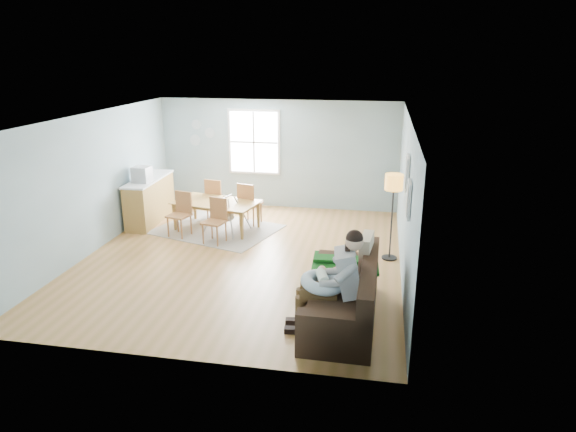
% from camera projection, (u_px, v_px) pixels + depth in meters
% --- Properties ---
extents(room, '(8.40, 9.40, 3.90)m').
position_uv_depth(room, '(239.00, 133.00, 9.21)').
color(room, olive).
extents(window, '(1.32, 0.08, 1.62)m').
position_uv_depth(window, '(254.00, 142.00, 12.80)').
color(window, silver).
rests_on(window, room).
extents(pictures, '(0.05, 1.34, 0.74)m').
position_uv_depth(pictures, '(408.00, 185.00, 7.90)').
color(pictures, silver).
rests_on(pictures, room).
extents(wall_plates, '(0.67, 0.02, 0.66)m').
position_uv_depth(wall_plates, '(200.00, 133.00, 12.99)').
color(wall_plates, '#899EA4').
rests_on(wall_plates, room).
extents(sofa, '(1.02, 2.30, 0.93)m').
position_uv_depth(sofa, '(346.00, 299.00, 7.56)').
color(sofa, black).
rests_on(sofa, room).
extents(green_throw, '(1.09, 0.90, 0.04)m').
position_uv_depth(green_throw, '(345.00, 263.00, 8.21)').
color(green_throw, '#125214').
rests_on(green_throw, sofa).
extents(beige_pillow, '(0.22, 0.58, 0.57)m').
position_uv_depth(beige_pillow, '(366.00, 253.00, 7.91)').
color(beige_pillow, beige).
rests_on(beige_pillow, sofa).
extents(father, '(1.12, 0.56, 1.53)m').
position_uv_depth(father, '(335.00, 278.00, 7.13)').
color(father, '#9C9C9F').
rests_on(father, sofa).
extents(nursing_pillow, '(0.67, 0.65, 0.25)m').
position_uv_depth(nursing_pillow, '(322.00, 283.00, 7.19)').
color(nursing_pillow, silver).
rests_on(nursing_pillow, father).
extents(infant, '(0.23, 0.43, 0.16)m').
position_uv_depth(infant, '(322.00, 275.00, 7.20)').
color(infant, silver).
rests_on(infant, nursing_pillow).
extents(toddler, '(0.60, 0.30, 0.94)m').
position_uv_depth(toddler, '(343.00, 265.00, 7.64)').
color(toddler, silver).
rests_on(toddler, sofa).
extents(floor_lamp, '(0.34, 0.34, 1.67)m').
position_uv_depth(floor_lamp, '(394.00, 189.00, 9.48)').
color(floor_lamp, black).
rests_on(floor_lamp, room).
extents(storage_cube, '(0.56, 0.52, 0.51)m').
position_uv_depth(storage_cube, '(336.00, 307.00, 7.50)').
color(storage_cube, silver).
rests_on(storage_cube, room).
extents(rug, '(3.00, 2.60, 0.01)m').
position_uv_depth(rug, '(217.00, 229.00, 11.51)').
color(rug, gray).
rests_on(rug, room).
extents(dining_table, '(2.00, 1.36, 0.65)m').
position_uv_depth(dining_table, '(216.00, 216.00, 11.41)').
color(dining_table, olive).
rests_on(dining_table, rug).
extents(chair_sw, '(0.52, 0.52, 0.95)m').
position_uv_depth(chair_sw, '(181.00, 211.00, 11.02)').
color(chair_sw, '#A56839').
rests_on(chair_sw, rug).
extents(chair_se, '(0.51, 0.51, 0.94)m').
position_uv_depth(chair_se, '(216.00, 217.00, 10.62)').
color(chair_se, '#A56839').
rests_on(chair_se, rug).
extents(chair_nw, '(0.52, 0.52, 0.98)m').
position_uv_depth(chair_nw, '(216.00, 196.00, 12.06)').
color(chair_nw, '#A56839').
rests_on(chair_nw, rug).
extents(chair_ne, '(0.55, 0.55, 0.99)m').
position_uv_depth(chair_ne, '(248.00, 201.00, 11.65)').
color(chair_ne, '#A56839').
rests_on(chair_ne, rug).
extents(counter, '(0.61, 1.87, 1.04)m').
position_uv_depth(counter, '(150.00, 200.00, 11.92)').
color(counter, olive).
rests_on(counter, room).
extents(monitor, '(0.38, 0.36, 0.35)m').
position_uv_depth(monitor, '(142.00, 174.00, 11.38)').
color(monitor, '#A3A4A8').
rests_on(monitor, counter).
extents(baby_swing, '(0.97, 0.98, 0.81)m').
position_uv_depth(baby_swing, '(227.00, 216.00, 11.25)').
color(baby_swing, '#A3A4A8').
rests_on(baby_swing, room).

